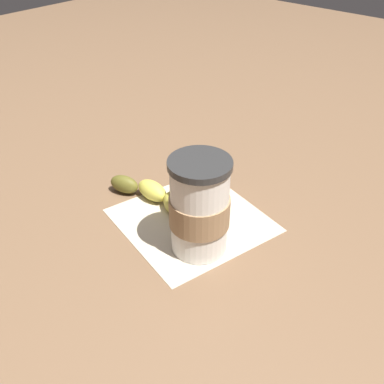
{
  "coord_description": "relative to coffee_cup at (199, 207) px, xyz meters",
  "views": [
    {
      "loc": [
        -0.39,
        0.45,
        0.47
      ],
      "look_at": [
        0.0,
        0.0,
        0.06
      ],
      "focal_mm": 42.0,
      "sensor_mm": 36.0,
      "label": 1
    }
  ],
  "objects": [
    {
      "name": "ground_plane",
      "position": [
        0.05,
        -0.04,
        -0.08
      ],
      "size": [
        3.0,
        3.0,
        0.0
      ],
      "primitive_type": "plane",
      "color": "brown"
    },
    {
      "name": "banana",
      "position": [
        0.14,
        -0.03,
        -0.06
      ],
      "size": [
        0.17,
        0.06,
        0.03
      ],
      "color": "#D6CC4C",
      "rests_on": "paper_napkin"
    },
    {
      "name": "paper_napkin",
      "position": [
        0.05,
        -0.04,
        -0.08
      ],
      "size": [
        0.27,
        0.27,
        0.0
      ],
      "primitive_type": "cube",
      "rotation": [
        0.0,
        0.0,
        -0.25
      ],
      "color": "beige",
      "rests_on": "ground_plane"
    },
    {
      "name": "muffin",
      "position": [
        0.06,
        -0.07,
        -0.03
      ],
      "size": [
        0.09,
        0.09,
        0.09
      ],
      "color": "white",
      "rests_on": "paper_napkin"
    },
    {
      "name": "coffee_cup",
      "position": [
        0.0,
        0.0,
        0.0
      ],
      "size": [
        0.09,
        0.09,
        0.15
      ],
      "color": "silver",
      "rests_on": "paper_napkin"
    }
  ]
}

